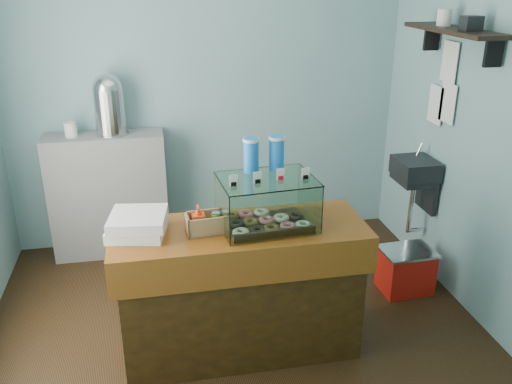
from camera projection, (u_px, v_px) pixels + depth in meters
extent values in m
plane|color=black|center=(235.00, 324.00, 3.93)|extent=(3.50, 3.50, 0.00)
cube|color=#71A3A5|center=(206.00, 91.00, 4.76)|extent=(3.50, 0.04, 2.80)
cube|color=#71A3A5|center=(293.00, 252.00, 2.04)|extent=(3.50, 0.04, 2.80)
cube|color=#71A3A5|center=(483.00, 125.00, 3.72)|extent=(0.04, 3.00, 2.80)
cube|color=black|center=(415.00, 168.00, 4.38)|extent=(0.30, 0.35, 0.15)
cube|color=black|center=(427.00, 190.00, 4.48)|extent=(0.04, 0.30, 0.35)
cylinder|color=silver|center=(419.00, 150.00, 4.43)|extent=(0.02, 0.02, 0.12)
cylinder|color=silver|center=(411.00, 208.00, 4.51)|extent=(0.04, 0.04, 0.45)
cube|color=black|center=(453.00, 30.00, 3.74)|extent=(0.25, 1.00, 0.03)
cube|color=black|center=(494.00, 53.00, 3.42)|extent=(0.12, 0.03, 0.18)
cube|color=black|center=(432.00, 38.00, 4.15)|extent=(0.12, 0.03, 0.18)
cube|color=white|center=(448.00, 103.00, 4.10)|extent=(0.01, 0.21, 0.30)
cube|color=white|center=(436.00, 105.00, 4.28)|extent=(0.01, 0.21, 0.30)
cube|color=white|center=(449.00, 62.00, 4.03)|extent=(0.01, 0.21, 0.30)
cube|color=#45290D|center=(240.00, 294.00, 3.55)|extent=(1.50, 0.56, 0.84)
cube|color=#53240B|center=(240.00, 232.00, 3.38)|extent=(1.60, 0.60, 0.06)
cube|color=#53240B|center=(248.00, 271.00, 3.17)|extent=(1.60, 0.04, 0.18)
cube|color=gray|center=(109.00, 195.00, 4.76)|extent=(1.00, 0.32, 1.10)
cube|color=#331E0F|center=(267.00, 224.00, 3.39)|extent=(0.54, 0.40, 0.02)
torus|color=beige|center=(241.00, 232.00, 3.22)|extent=(0.10, 0.10, 0.03)
torus|color=black|center=(257.00, 230.00, 3.25)|extent=(0.10, 0.10, 0.03)
torus|color=brown|center=(273.00, 228.00, 3.27)|extent=(0.10, 0.10, 0.03)
torus|color=#D66474|center=(288.00, 227.00, 3.30)|extent=(0.10, 0.10, 0.03)
torus|color=beige|center=(303.00, 225.00, 3.32)|extent=(0.10, 0.10, 0.03)
torus|color=black|center=(236.00, 224.00, 3.33)|extent=(0.10, 0.10, 0.03)
torus|color=brown|center=(252.00, 222.00, 3.36)|extent=(0.10, 0.10, 0.03)
torus|color=#D66474|center=(267.00, 220.00, 3.38)|extent=(0.10, 0.10, 0.03)
torus|color=beige|center=(281.00, 218.00, 3.40)|extent=(0.10, 0.10, 0.03)
torus|color=black|center=(296.00, 217.00, 3.43)|extent=(0.10, 0.10, 0.03)
torus|color=brown|center=(232.00, 216.00, 3.44)|extent=(0.10, 0.10, 0.03)
torus|color=#D66474|center=(247.00, 214.00, 3.46)|extent=(0.10, 0.10, 0.03)
torus|color=beige|center=(261.00, 212.00, 3.49)|extent=(0.10, 0.10, 0.03)
cube|color=white|center=(277.00, 217.00, 3.15)|extent=(0.57, 0.05, 0.31)
cube|color=white|center=(258.00, 191.00, 3.52)|extent=(0.57, 0.05, 0.31)
cube|color=white|center=(222.00, 208.00, 3.26)|extent=(0.04, 0.41, 0.31)
cube|color=white|center=(310.00, 198.00, 3.41)|extent=(0.04, 0.41, 0.31)
cube|color=white|center=(267.00, 179.00, 3.28)|extent=(0.61, 0.47, 0.01)
cube|color=white|center=(233.00, 180.00, 3.16)|extent=(0.05, 0.01, 0.07)
cube|color=black|center=(233.00, 183.00, 3.17)|extent=(0.03, 0.02, 0.02)
cube|color=white|center=(257.00, 177.00, 3.20)|extent=(0.05, 0.01, 0.07)
cube|color=black|center=(257.00, 181.00, 3.21)|extent=(0.03, 0.02, 0.02)
cube|color=white|center=(281.00, 175.00, 3.24)|extent=(0.05, 0.01, 0.07)
cube|color=red|center=(281.00, 178.00, 3.24)|extent=(0.03, 0.02, 0.02)
cube|color=white|center=(305.00, 172.00, 3.27)|extent=(0.05, 0.01, 0.07)
cube|color=black|center=(305.00, 176.00, 3.28)|extent=(0.03, 0.02, 0.02)
cylinder|color=blue|center=(251.00, 155.00, 3.34)|extent=(0.09, 0.09, 0.22)
cylinder|color=white|center=(251.00, 140.00, 3.30)|extent=(0.10, 0.10, 0.02)
cylinder|color=blue|center=(277.00, 153.00, 3.38)|extent=(0.09, 0.09, 0.22)
cylinder|color=white|center=(277.00, 138.00, 3.34)|extent=(0.10, 0.10, 0.02)
cube|color=#A17550|center=(207.00, 231.00, 3.31)|extent=(0.26, 0.17, 0.01)
cube|color=#A17550|center=(209.00, 228.00, 3.23)|extent=(0.25, 0.03, 0.12)
cube|color=#A17550|center=(205.00, 218.00, 3.35)|extent=(0.25, 0.03, 0.12)
cube|color=#A17550|center=(187.00, 225.00, 3.26)|extent=(0.03, 0.15, 0.12)
cube|color=#A17550|center=(226.00, 221.00, 3.32)|extent=(0.03, 0.15, 0.12)
imported|color=#E64515|center=(198.00, 218.00, 3.26)|extent=(0.08, 0.08, 0.17)
cylinder|color=#4F9829|center=(216.00, 222.00, 3.30)|extent=(0.06, 0.06, 0.10)
cylinder|color=silver|center=(216.00, 213.00, 3.28)|extent=(0.05, 0.05, 0.01)
cube|color=white|center=(138.00, 229.00, 3.28)|extent=(0.39, 0.39, 0.07)
cube|color=white|center=(138.00, 219.00, 3.25)|extent=(0.37, 0.37, 0.07)
cylinder|color=silver|center=(112.00, 134.00, 4.57)|extent=(0.28, 0.28, 0.01)
cylinder|color=silver|center=(110.00, 111.00, 4.49)|extent=(0.25, 0.25, 0.38)
sphere|color=silver|center=(108.00, 89.00, 4.42)|extent=(0.25, 0.25, 0.25)
cube|color=red|center=(405.00, 271.00, 4.30)|extent=(0.40, 0.31, 0.34)
cube|color=silver|center=(408.00, 251.00, 4.23)|extent=(0.42, 0.33, 0.02)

